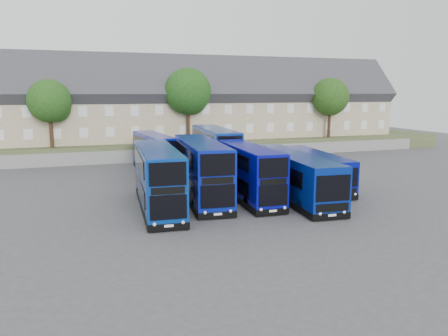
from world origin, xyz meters
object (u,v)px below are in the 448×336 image
(dd_front_left, at_px, (158,179))
(dd_front_mid, at_px, (202,171))
(tree_west, at_px, (51,103))
(tree_far, at_px, (339,95))
(tree_east, at_px, (331,98))
(coach_east_a, at_px, (293,177))
(tree_mid, at_px, (189,93))

(dd_front_left, relative_size, dd_front_mid, 0.96)
(dd_front_mid, bearing_deg, tree_west, 123.64)
(dd_front_left, bearing_deg, tree_far, 45.07)
(tree_west, bearing_deg, tree_east, 0.00)
(coach_east_a, relative_size, tree_west, 1.70)
(tree_far, bearing_deg, tree_mid, -165.96)
(dd_front_left, xyz_separation_m, dd_front_mid, (3.66, 1.65, 0.07))
(dd_front_left, xyz_separation_m, tree_far, (34.22, 29.81, 5.58))
(dd_front_left, xyz_separation_m, coach_east_a, (10.57, -0.24, -0.43))
(tree_west, relative_size, tree_mid, 0.83)
(coach_east_a, xyz_separation_m, tree_west, (-18.35, 23.05, 5.33))
(coach_east_a, height_order, tree_mid, tree_mid)
(tree_mid, xyz_separation_m, tree_east, (20.00, -0.50, -0.68))
(tree_west, height_order, tree_east, tree_east)
(dd_front_mid, distance_m, tree_mid, 22.89)
(dd_front_mid, relative_size, coach_east_a, 0.89)
(tree_west, relative_size, tree_far, 0.88)
(tree_mid, bearing_deg, tree_west, -178.21)
(tree_east, distance_m, tree_far, 9.23)
(tree_west, height_order, tree_far, tree_far)
(coach_east_a, distance_m, tree_mid, 24.51)
(coach_east_a, bearing_deg, tree_east, 57.17)
(dd_front_left, xyz_separation_m, tree_west, (-7.78, 22.81, 4.90))
(dd_front_mid, distance_m, coach_east_a, 7.17)
(dd_front_left, bearing_deg, tree_mid, 74.59)
(dd_front_left, height_order, tree_west, tree_west)
(coach_east_a, relative_size, tree_far, 1.50)
(dd_front_left, height_order, coach_east_a, dd_front_left)
(tree_east, bearing_deg, tree_mid, 178.57)
(tree_east, xyz_separation_m, tree_far, (6.00, 7.00, 0.34))
(tree_west, height_order, tree_mid, tree_mid)
(dd_front_left, distance_m, tree_mid, 25.41)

